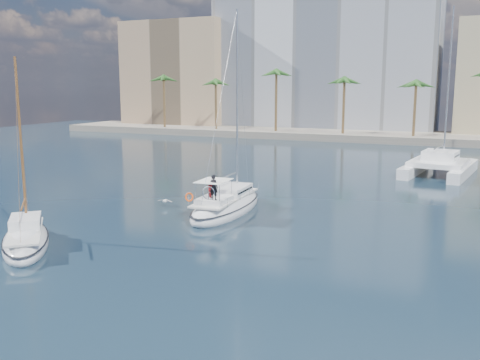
% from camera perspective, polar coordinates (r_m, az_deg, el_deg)
% --- Properties ---
extents(ground, '(160.00, 160.00, 0.00)m').
position_cam_1_polar(ground, '(36.42, -1.53, -4.69)').
color(ground, black).
rests_on(ground, ground).
extents(quay, '(120.00, 14.00, 1.20)m').
position_cam_1_polar(quay, '(94.50, 14.25, 4.57)').
color(quay, gray).
rests_on(quay, ground).
extents(building_modern, '(42.00, 16.00, 28.00)m').
position_cam_1_polar(building_modern, '(108.39, 9.20, 12.53)').
color(building_modern, silver).
rests_on(building_modern, ground).
extents(building_tan_left, '(22.00, 14.00, 22.00)m').
position_cam_1_polar(building_tan_left, '(115.83, -6.16, 10.95)').
color(building_tan_left, tan).
rests_on(building_tan_left, ground).
extents(palm_left, '(3.60, 3.60, 12.30)m').
position_cam_1_polar(palm_left, '(101.45, -5.54, 10.68)').
color(palm_left, brown).
rests_on(palm_left, ground).
extents(palm_centre, '(3.60, 3.60, 12.30)m').
position_cam_1_polar(palm_centre, '(90.15, 14.10, 10.49)').
color(palm_centre, brown).
rests_on(palm_centre, ground).
extents(main_sloop, '(3.75, 10.59, 15.54)m').
position_cam_1_polar(main_sloop, '(39.60, -1.46, -2.72)').
color(main_sloop, white).
rests_on(main_sloop, ground).
extents(small_sloop, '(7.24, 7.72, 11.58)m').
position_cam_1_polar(small_sloop, '(33.68, -21.88, -5.93)').
color(small_sloop, white).
rests_on(small_sloop, ground).
extents(catamaran, '(7.45, 12.52, 17.27)m').
position_cam_1_polar(catamaran, '(59.75, 20.52, 1.65)').
color(catamaran, white).
rests_on(catamaran, ground).
extents(seagull, '(1.24, 0.53, 0.23)m').
position_cam_1_polar(seagull, '(41.85, -7.98, -2.21)').
color(seagull, silver).
rests_on(seagull, ground).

